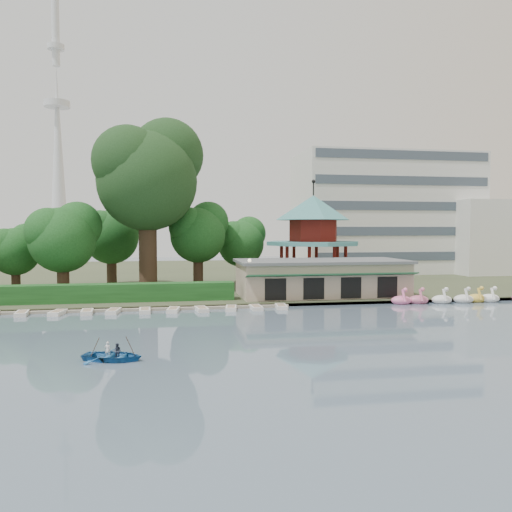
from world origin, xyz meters
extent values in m
plane|color=slate|center=(0.00, 0.00, 0.00)|extent=(220.00, 220.00, 0.00)
cube|color=#424930|center=(0.00, 52.00, 0.20)|extent=(220.00, 70.00, 0.40)
cube|color=gray|center=(0.00, 17.30, 0.15)|extent=(220.00, 0.60, 0.30)
cube|color=gray|center=(-12.00, 17.20, 0.12)|extent=(34.00, 1.60, 0.24)
cube|color=tan|center=(10.00, 22.00, 2.20)|extent=(18.00, 8.00, 3.60)
cube|color=#595B5E|center=(10.00, 22.00, 4.15)|extent=(18.60, 8.60, 0.30)
cube|color=#194C2D|center=(10.00, 17.70, 3.00)|extent=(18.00, 1.59, 0.45)
cylinder|color=tan|center=(12.00, 32.00, 1.00)|extent=(10.40, 10.40, 1.20)
cylinder|color=teal|center=(12.00, 32.00, 5.85)|extent=(12.40, 12.40, 0.50)
cylinder|color=maroon|center=(12.00, 32.00, 7.50)|extent=(6.40, 6.40, 2.80)
cone|color=teal|center=(12.00, 32.00, 10.50)|extent=(10.00, 10.00, 3.20)
cylinder|color=black|center=(12.00, 32.00, 13.00)|extent=(0.16, 0.16, 1.80)
cube|color=silver|center=(30.00, 50.00, 10.40)|extent=(30.00, 14.00, 20.00)
cube|color=silver|center=(46.00, 44.00, 6.40)|extent=(14.00, 10.00, 12.00)
cone|color=silver|center=(-42.00, 140.00, 30.00)|extent=(6.00, 6.00, 60.00)
cylinder|color=silver|center=(-42.00, 140.00, 72.00)|extent=(2.40, 2.40, 24.00)
cylinder|color=silver|center=(-42.00, 140.00, 48.00)|extent=(8.00, 8.00, 2.00)
cylinder|color=silver|center=(-42.00, 140.00, 66.00)|extent=(5.20, 5.20, 1.60)
cube|color=#1E531F|center=(-15.00, 20.50, 1.30)|extent=(30.00, 2.00, 1.80)
cylinder|color=black|center=(1.50, 19.00, 2.40)|extent=(0.12, 0.12, 4.00)
sphere|color=beige|center=(1.50, 19.00, 4.50)|extent=(0.36, 0.36, 0.36)
cylinder|color=#3A281C|center=(-9.00, 28.00, 5.57)|extent=(2.06, 2.06, 10.34)
sphere|color=#1D3D1A|center=(-9.00, 28.00, 13.22)|extent=(11.47, 11.47, 11.47)
sphere|color=#1D3D1A|center=(-6.71, 29.72, 16.53)|extent=(8.60, 8.60, 8.60)
sphere|color=#1D3D1A|center=(-11.01, 26.85, 15.29)|extent=(8.03, 8.03, 8.03)
cylinder|color=#3A281C|center=(-18.00, 26.00, 2.86)|extent=(1.28, 1.28, 4.93)
sphere|color=#1E531F|center=(-18.00, 26.00, 6.51)|extent=(7.11, 7.11, 7.11)
sphere|color=#1E531F|center=(-16.58, 27.07, 8.09)|extent=(5.33, 5.33, 5.33)
sphere|color=#1E531F|center=(-19.24, 25.29, 7.50)|extent=(4.98, 4.98, 4.98)
cylinder|color=#3A281C|center=(-24.00, 30.00, 2.30)|extent=(0.98, 0.98, 3.80)
sphere|color=#1E531F|center=(-24.00, 30.00, 5.12)|extent=(5.46, 5.46, 5.46)
sphere|color=#1E531F|center=(-22.91, 30.82, 6.33)|extent=(4.09, 4.09, 4.09)
sphere|color=#1E531F|center=(-24.95, 29.45, 5.88)|extent=(3.82, 3.82, 3.82)
cylinder|color=#3A281C|center=(-3.00, 32.00, 3.04)|extent=(1.25, 1.25, 5.28)
sphere|color=#1E531F|center=(-3.00, 32.00, 6.94)|extent=(6.93, 6.93, 6.93)
sphere|color=#1E531F|center=(-1.61, 33.04, 8.63)|extent=(5.20, 5.20, 5.20)
sphere|color=#1E531F|center=(-4.21, 31.31, 8.00)|extent=(4.85, 4.85, 4.85)
cylinder|color=#3A281C|center=(3.00, 36.00, 2.56)|extent=(1.13, 1.13, 4.31)
sphere|color=#1E531F|center=(3.00, 36.00, 5.74)|extent=(6.26, 6.26, 6.26)
sphere|color=#1E531F|center=(4.25, 36.94, 7.12)|extent=(4.69, 4.69, 4.69)
sphere|color=#1E531F|center=(1.91, 35.37, 6.61)|extent=(4.38, 4.38, 4.38)
cylinder|color=#3A281C|center=(-14.00, 36.00, 2.93)|extent=(1.26, 1.26, 5.06)
sphere|color=#1E531F|center=(-14.00, 36.00, 6.68)|extent=(7.00, 7.00, 7.00)
sphere|color=#1E531F|center=(-12.60, 37.05, 8.30)|extent=(5.25, 5.25, 5.25)
sphere|color=#1E531F|center=(-15.22, 35.30, 7.69)|extent=(4.90, 4.90, 4.90)
ellipsoid|color=pink|center=(16.97, 16.73, 0.35)|extent=(2.16, 1.44, 0.99)
cylinder|color=pink|center=(16.97, 16.18, 0.90)|extent=(0.26, 0.79, 1.29)
sphere|color=pink|center=(16.97, 15.88, 1.55)|extent=(0.44, 0.44, 0.44)
ellipsoid|color=#D16889|center=(18.87, 16.76, 0.35)|extent=(2.16, 1.44, 0.99)
cylinder|color=#D16889|center=(18.87, 16.21, 0.90)|extent=(0.26, 0.79, 1.29)
sphere|color=#D16889|center=(18.87, 15.91, 1.55)|extent=(0.44, 0.44, 0.44)
ellipsoid|color=white|center=(21.33, 16.47, 0.35)|extent=(2.16, 1.44, 0.99)
cylinder|color=white|center=(21.33, 15.92, 0.90)|extent=(0.26, 0.79, 1.29)
sphere|color=white|center=(21.33, 15.62, 1.55)|extent=(0.44, 0.44, 0.44)
ellipsoid|color=silver|center=(23.80, 16.45, 0.35)|extent=(2.16, 1.44, 0.99)
cylinder|color=silver|center=(23.80, 15.90, 0.90)|extent=(0.26, 0.79, 1.29)
sphere|color=silver|center=(23.80, 15.60, 1.55)|extent=(0.44, 0.44, 0.44)
ellipsoid|color=gold|center=(25.46, 16.72, 0.35)|extent=(2.16, 1.44, 0.99)
cylinder|color=gold|center=(25.46, 16.17, 0.90)|extent=(0.26, 0.79, 1.29)
sphere|color=gold|center=(25.46, 15.87, 1.55)|extent=(0.44, 0.44, 0.44)
ellipsoid|color=white|center=(26.84, 16.50, 0.35)|extent=(2.16, 1.44, 0.99)
cylinder|color=white|center=(26.84, 15.95, 0.90)|extent=(0.26, 0.79, 1.29)
sphere|color=white|center=(26.84, 15.65, 1.55)|extent=(0.44, 0.44, 0.44)
cube|color=white|center=(-19.50, 15.86, 0.18)|extent=(1.29, 2.41, 0.36)
cube|color=white|center=(-16.45, 15.77, 0.18)|extent=(1.38, 2.44, 0.36)
cube|color=white|center=(-13.92, 15.76, 0.18)|extent=(1.19, 2.38, 0.36)
cube|color=white|center=(-11.61, 15.79, 0.18)|extent=(1.26, 2.40, 0.36)
cube|color=white|center=(-8.80, 15.70, 0.18)|extent=(1.11, 2.35, 0.36)
cube|color=white|center=(-6.21, 15.61, 0.18)|extent=(1.30, 2.41, 0.36)
cube|color=white|center=(-3.59, 15.61, 0.18)|extent=(1.30, 2.41, 0.36)
cube|color=white|center=(-0.79, 15.69, 0.18)|extent=(1.31, 2.42, 0.36)
cube|color=white|center=(1.61, 15.75, 0.18)|extent=(1.06, 2.32, 0.36)
cube|color=white|center=(4.10, 15.83, 0.18)|extent=(1.21, 2.38, 0.36)
imported|color=#2363A2|center=(-9.79, -1.27, 0.51)|extent=(5.81, 4.91, 1.03)
imported|color=white|center=(-10.09, -1.07, 0.59)|extent=(0.41, 0.33, 0.97)
imported|color=#2F364A|center=(-9.49, -1.47, 0.57)|extent=(0.55, 0.48, 0.94)
cylinder|color=#3A281C|center=(-10.99, -1.27, 0.35)|extent=(0.94, 0.29, 2.01)
cylinder|color=#3A281C|center=(-8.59, -1.27, 0.35)|extent=(0.94, 0.29, 2.01)
camera|label=1|loc=(-6.41, -30.98, 7.60)|focal=35.00mm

